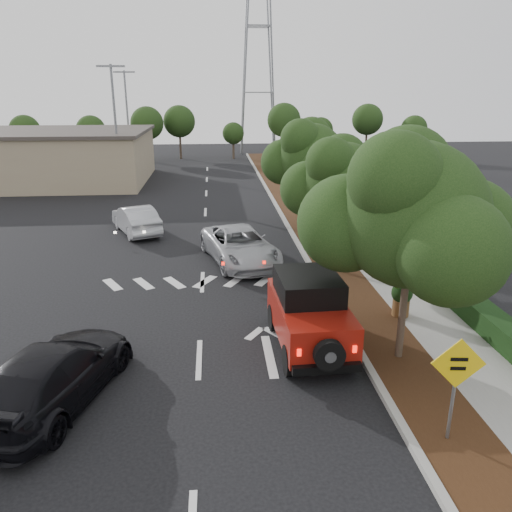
{
  "coord_description": "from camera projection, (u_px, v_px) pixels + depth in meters",
  "views": [
    {
      "loc": [
        0.53,
        -12.54,
        7.21
      ],
      "look_at": [
        1.88,
        3.0,
        2.02
      ],
      "focal_mm": 35.0,
      "sensor_mm": 36.0,
      "label": 1
    }
  ],
  "objects": [
    {
      "name": "terracotta_planter",
      "position": [
        402.0,
        296.0,
        16.34
      ],
      "size": [
        0.69,
        0.69,
        1.2
      ],
      "rotation": [
        0.0,
        0.0,
        -0.08
      ],
      "color": "brown",
      "rests_on": "ground"
    },
    {
      "name": "street_tree_mid",
      "position": [
        338.0,
        273.0,
        20.69
      ],
      "size": [
        3.2,
        3.2,
        5.32
      ],
      "primitive_type": null,
      "color": "black",
      "rests_on": "ground"
    },
    {
      "name": "light_pole_b",
      "position": [
        131.0,
        167.0,
        49.4
      ],
      "size": [
        2.0,
        0.22,
        9.0
      ],
      "primitive_type": null,
      "color": "slate",
      "rests_on": "ground"
    },
    {
      "name": "silver_suv_ahead",
      "position": [
        240.0,
        246.0,
        21.84
      ],
      "size": [
        3.75,
        5.85,
        1.5
      ],
      "primitive_type": "imported",
      "rotation": [
        0.0,
        0.0,
        0.25
      ],
      "color": "#A7A9AF",
      "rests_on": "ground"
    },
    {
      "name": "red_jeep",
      "position": [
        308.0,
        311.0,
        14.52
      ],
      "size": [
        2.06,
        4.34,
        2.19
      ],
      "rotation": [
        0.0,
        0.0,
        0.04
      ],
      "color": "black",
      "rests_on": "ground"
    },
    {
      "name": "sidewalk",
      "position": [
        348.0,
        235.0,
        26.03
      ],
      "size": [
        2.0,
        70.0,
        0.12
      ],
      "primitive_type": "cube",
      "color": "gray",
      "rests_on": "ground"
    },
    {
      "name": "commercial_building",
      "position": [
        9.0,
        158.0,
        40.51
      ],
      "size": [
        22.0,
        12.0,
        4.0
      ],
      "primitive_type": "cube",
      "color": "gray",
      "rests_on": "ground"
    },
    {
      "name": "planting_strip",
      "position": [
        312.0,
        235.0,
        25.87
      ],
      "size": [
        1.8,
        70.0,
        0.12
      ],
      "primitive_type": "cube",
      "color": "black",
      "rests_on": "ground"
    },
    {
      "name": "street_tree_near",
      "position": [
        398.0,
        359.0,
        14.07
      ],
      "size": [
        3.8,
        3.8,
        5.92
      ],
      "primitive_type": null,
      "color": "black",
      "rests_on": "ground"
    },
    {
      "name": "black_suv_oncoming",
      "position": [
        54.0,
        374.0,
        11.94
      ],
      "size": [
        3.48,
        5.58,
        1.51
      ],
      "primitive_type": "imported",
      "rotation": [
        0.0,
        0.0,
        2.86
      ],
      "color": "black",
      "rests_on": "ground"
    },
    {
      "name": "street_tree_far",
      "position": [
        309.0,
        231.0,
        26.84
      ],
      "size": [
        3.4,
        3.4,
        5.62
      ],
      "primitive_type": null,
      "color": "black",
      "rests_on": "ground"
    },
    {
      "name": "curb",
      "position": [
        293.0,
        236.0,
        25.79
      ],
      "size": [
        0.2,
        70.0,
        0.15
      ],
      "primitive_type": "cube",
      "color": "#9E9B93",
      "rests_on": "ground"
    },
    {
      "name": "transmission_tower",
      "position": [
        258.0,
        154.0,
        59.96
      ],
      "size": [
        7.0,
        4.0,
        28.0
      ],
      "primitive_type": null,
      "color": "slate",
      "rests_on": "ground"
    },
    {
      "name": "speed_hump_sign",
      "position": [
        456.0,
        376.0,
        10.22
      ],
      "size": [
        1.12,
        0.15,
        2.38
      ],
      "rotation": [
        0.0,
        0.0,
        -0.11
      ],
      "color": "slate",
      "rests_on": "ground"
    },
    {
      "name": "hedge",
      "position": [
        375.0,
        228.0,
        26.04
      ],
      "size": [
        0.8,
        70.0,
        0.8
      ],
      "primitive_type": "cube",
      "color": "black",
      "rests_on": "ground"
    },
    {
      "name": "ground",
      "position": [
        199.0,
        359.0,
        14.09
      ],
      "size": [
        120.0,
        120.0,
        0.0
      ],
      "primitive_type": "plane",
      "color": "black",
      "rests_on": "ground"
    },
    {
      "name": "light_pole_a",
      "position": [
        121.0,
        190.0,
        38.14
      ],
      "size": [
        2.0,
        0.22,
        9.0
      ],
      "primitive_type": null,
      "color": "slate",
      "rests_on": "ground"
    },
    {
      "name": "silver_sedan_oncoming",
      "position": [
        136.0,
        219.0,
        26.35
      ],
      "size": [
        3.21,
        4.73,
        1.48
      ],
      "primitive_type": "imported",
      "rotation": [
        0.0,
        0.0,
        3.55
      ],
      "color": "#B4B6BD",
      "rests_on": "ground"
    },
    {
      "name": "parked_suv",
      "position": [
        96.0,
        178.0,
        38.59
      ],
      "size": [
        4.65,
        2.24,
        1.53
      ],
      "primitive_type": "imported",
      "rotation": [
        0.0,
        0.0,
        1.67
      ],
      "color": "#9EA1A6",
      "rests_on": "ground"
    }
  ]
}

